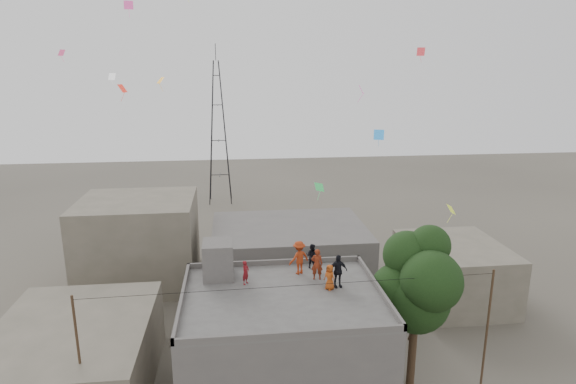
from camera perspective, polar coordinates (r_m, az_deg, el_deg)
The scene contains 17 objects.
main_building at distance 26.08m, azimuth -0.67°, elevation -18.16°, with size 10.00×8.00×6.10m.
parapet at distance 24.50m, azimuth -0.69°, elevation -11.85°, with size 10.00×8.00×0.30m.
stair_head_box at distance 26.44m, azimuth -8.27°, elevation -7.95°, with size 1.60×1.80×2.00m, color #53504E.
neighbor_west at distance 29.56m, azimuth -23.97°, elevation -17.66°, with size 8.00×10.00×4.00m, color #5E584A.
neighbor_north at distance 38.94m, azimuth 0.12°, elevation -7.55°, with size 12.00×9.00×5.00m, color #53504E.
neighbor_northwest at distance 40.96m, azimuth -17.22°, elevation -5.60°, with size 9.00×8.00×7.00m, color #5E584A.
neighbor_east at distance 38.74m, azimuth 19.01°, elevation -8.99°, with size 7.00×8.00×4.40m, color #5E584A.
tree at distance 26.79m, azimuth 15.32°, elevation -10.35°, with size 4.90×4.60×9.10m.
utility_line at distance 24.67m, azimuth 0.86°, elevation -18.13°, with size 20.12×0.62×7.40m.
transmission_tower at distance 62.39m, azimuth -8.25°, elevation 6.95°, with size 2.97×2.97×20.01m.
person_red_adult at distance 26.01m, azimuth 3.45°, elevation -8.53°, with size 0.63×0.41×1.72m, color maroon.
person_orange_child at distance 25.02m, azimuth 4.95°, elevation -10.01°, with size 0.65×0.43×1.34m, color #AB4413.
person_dark_child at distance 27.45m, azimuth 2.84°, elevation -7.58°, with size 0.70×0.54×1.43m, color black.
person_dark_adult at distance 25.22m, azimuth 5.91°, elevation -9.30°, with size 1.03×0.43×1.76m, color black.
person_orange_adult at distance 26.62m, azimuth 1.32°, elevation -7.77°, with size 1.21×0.70×1.88m, color #992F11.
person_red_child at distance 25.61m, azimuth -5.04°, elevation -9.48°, with size 0.47×0.31×1.29m, color maroon.
kites at distance 28.13m, azimuth -0.77°, elevation 12.47°, with size 20.57×17.45×12.90m.
Camera 1 is at (-2.25, -21.84, 17.14)m, focal length 30.00 mm.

